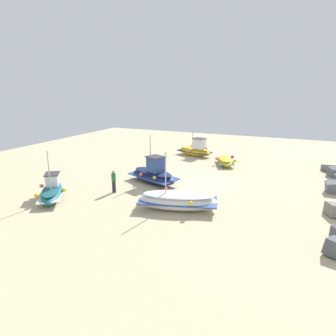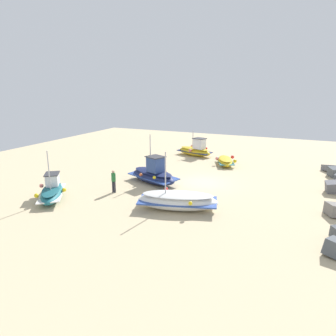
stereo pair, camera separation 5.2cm
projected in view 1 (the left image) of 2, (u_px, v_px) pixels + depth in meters
ground_plane at (204, 182)px, 26.41m from camera, size 52.99×52.99×0.00m
fishing_boat_0 at (225, 161)px, 32.17m from camera, size 3.87×2.62×0.83m
fishing_boat_1 at (178, 201)px, 20.63m from camera, size 3.36×5.60×3.82m
fishing_boat_2 at (153, 175)px, 26.19m from camera, size 3.41×5.05×4.05m
fishing_boat_3 at (195, 150)px, 36.24m from camera, size 2.60×4.47×2.92m
fishing_boat_4 at (52, 191)px, 22.50m from camera, size 4.27×3.66×3.61m
person_walking at (114, 180)px, 23.72m from camera, size 0.32×0.32×1.73m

